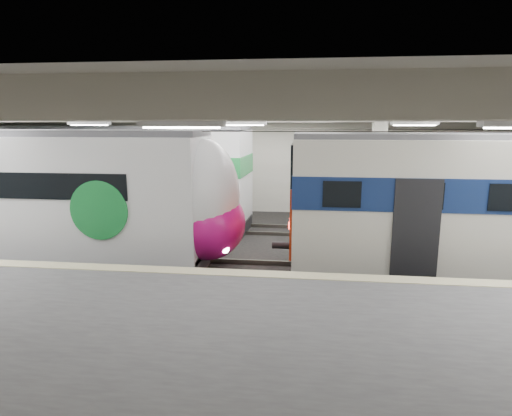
# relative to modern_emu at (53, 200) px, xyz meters

# --- Properties ---
(station_hall) EXTENTS (36.00, 24.00, 5.75)m
(station_hall) POSITION_rel_modern_emu_xyz_m (6.49, -1.74, 0.92)
(station_hall) COLOR black
(station_hall) RESTS_ON ground
(modern_emu) EXTENTS (14.84, 3.06, 4.74)m
(modern_emu) POSITION_rel_modern_emu_xyz_m (0.00, 0.00, 0.00)
(modern_emu) COLOR white
(modern_emu) RESTS_ON ground
(far_train) EXTENTS (15.41, 3.76, 4.83)m
(far_train) POSITION_rel_modern_emu_xyz_m (-1.51, 5.50, 0.17)
(far_train) COLOR white
(far_train) RESTS_ON ground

